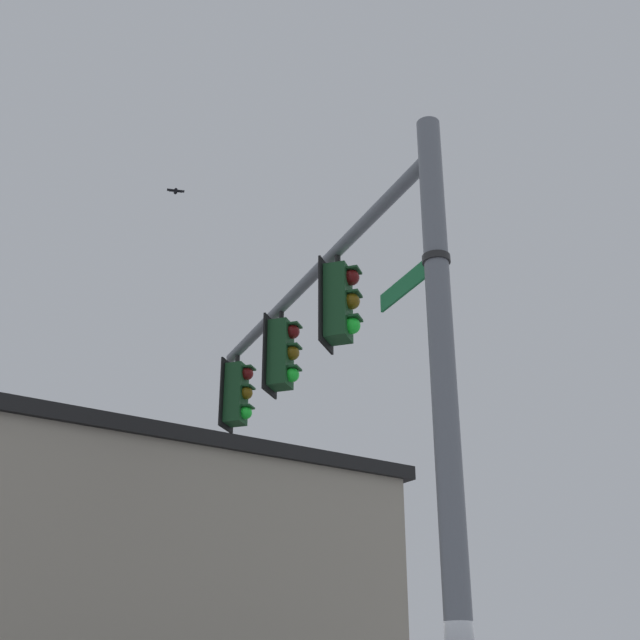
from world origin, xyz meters
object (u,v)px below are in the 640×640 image
Objects in this scene: traffic_light_nearest_pole at (340,303)px; traffic_light_mid_outer at (237,394)px; street_name_sign at (420,273)px; traffic_light_mid_inner at (282,354)px; bird_flying at (176,191)px.

traffic_light_nearest_pole is 1.00× the size of traffic_light_mid_outer.
traffic_light_nearest_pole is 2.12m from street_name_sign.
traffic_light_mid_inner is 4.09× the size of bird_flying.
bird_flying is at bearing -117.87° from traffic_light_mid_inner.
traffic_light_mid_outer is 1.25× the size of street_name_sign.
street_name_sign is (2.96, 2.79, -0.52)m from traffic_light_mid_inner.
traffic_light_nearest_pole reaches higher than street_name_sign.
traffic_light_mid_outer is at bearing -136.68° from street_name_sign.
traffic_light_mid_inner is at bearing -136.75° from street_name_sign.
traffic_light_nearest_pole is 4.09× the size of bird_flying.
traffic_light_mid_outer is 4.70m from bird_flying.
traffic_light_mid_inner is at bearing -136.53° from traffic_light_nearest_pole.
traffic_light_mid_outer is (-2.93, -2.77, 0.00)m from traffic_light_nearest_pole.
traffic_light_mid_outer is at bearing -136.53° from traffic_light_nearest_pole.
traffic_light_mid_inner is 4.10m from street_name_sign.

